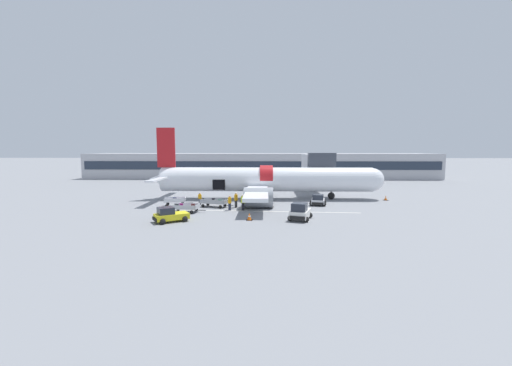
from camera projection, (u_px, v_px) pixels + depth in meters
The scene contains 19 objects.
ground_plane at pixel (257, 206), 38.59m from camera, with size 500.00×500.00×0.00m, color gray.
apron_marking_line at pixel (259, 211), 35.50m from camera, with size 22.46×1.55×0.01m.
terminal_strip at pixel (261, 165), 80.12m from camera, with size 85.22×14.11×6.09m.
jet_bridge_stub at pixel (316, 164), 50.96m from camera, with size 3.93×13.22×6.50m.
airplane at pixel (263, 180), 44.19m from camera, with size 33.09×26.32×10.03m.
baggage_tug_lead at pixel (300, 212), 31.06m from camera, with size 2.68×3.48×1.74m.
baggage_tug_mid at pixel (318, 200), 39.41m from camera, with size 2.37×2.84×1.37m.
baggage_tug_rear at pixel (170, 215), 30.22m from camera, with size 3.56×3.04×1.45m.
baggage_cart_loading at pixel (215, 203), 38.10m from camera, with size 4.22×2.34×1.07m.
baggage_cart_queued at pixel (175, 202), 38.76m from camera, with size 3.58×2.14×1.08m.
baggage_cart_empty at pixel (185, 208), 34.89m from camera, with size 4.00×2.25×1.01m.
ground_crew_loader_a at pixel (243, 202), 36.01m from camera, with size 0.60×0.57×1.82m.
ground_crew_loader_b at pixel (248, 198), 40.26m from camera, with size 0.54×0.41×1.55m.
ground_crew_driver at pixel (230, 202), 35.98m from camera, with size 0.42×0.60×1.74m.
ground_crew_supervisor at pixel (200, 198), 39.81m from camera, with size 0.53×0.46×1.54m.
ground_crew_helper at pixel (236, 200), 37.71m from camera, with size 0.46×0.64×1.83m.
safety_cone_nose at pixel (386, 198), 43.28m from camera, with size 0.60×0.60×0.62m.
safety_cone_engine_left at pixel (249, 217), 30.90m from camera, with size 0.62×0.62×0.74m.
safety_cone_wingtip at pixel (272, 204), 38.07m from camera, with size 0.48×0.48×0.75m.
Camera 1 is at (0.97, -38.08, 6.86)m, focal length 22.00 mm.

